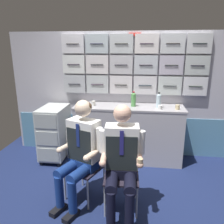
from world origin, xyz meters
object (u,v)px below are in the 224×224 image
Objects in this scene: crew_member_center at (122,157)px; crew_member_left at (80,148)px; folding_chair_center at (122,166)px; folding_chair_left at (89,158)px; water_bottle_blue_cap at (159,101)px; coffee_cup_white at (177,107)px; service_trolley at (54,132)px.

crew_member_left is at bearing 164.10° from crew_member_center.
crew_member_center reaches higher than folding_chair_center.
folding_chair_left is 0.64× the size of crew_member_center.
coffee_cup_white is at bearing -13.89° from water_bottle_blue_cap.
water_bottle_blue_cap is at bearing 47.03° from folding_chair_left.
crew_member_center reaches higher than service_trolley.
service_trolley reaches higher than folding_chair_left.
water_bottle_blue_cap reaches higher than coffee_cup_white.
service_trolley is 3.72× the size of water_bottle_blue_cap.
folding_chair_center is 0.26m from crew_member_center.
folding_chair_left is at bearing -132.97° from water_bottle_blue_cap.
crew_member_left is (-0.06, -0.14, 0.21)m from folding_chair_left.
folding_chair_center is at bearing 93.30° from crew_member_center.
coffee_cup_white is at bearing 57.71° from crew_member_center.
service_trolley is at bearing 140.72° from folding_chair_center.
water_bottle_blue_cap reaches higher than folding_chair_left.
water_bottle_blue_cap is (0.49, 1.13, 0.57)m from folding_chair_center.
coffee_cup_white is at bearing 39.90° from crew_member_left.
crew_member_center is (0.51, -0.15, -0.00)m from crew_member_left.
coffee_cup_white is (1.28, 1.07, 0.28)m from crew_member_left.
water_bottle_blue_cap reaches higher than service_trolley.
coffee_cup_white reaches higher than folding_chair_center.
crew_member_left is at bearing -140.10° from coffee_cup_white.
water_bottle_blue_cap is (1.73, 0.11, 0.57)m from service_trolley.
folding_chair_center is 11.20× the size of coffee_cup_white.
service_trolley is 1.12× the size of folding_chair_center.
folding_chair_left is 1.00× the size of folding_chair_center.
crew_member_left is (0.74, -1.03, 0.22)m from service_trolley.
coffee_cup_white is (0.29, -0.07, -0.08)m from water_bottle_blue_cap.
crew_member_center is (1.26, -1.18, 0.21)m from service_trolley.
crew_member_left is 1.69m from coffee_cup_white.
folding_chair_left is 3.31× the size of water_bottle_blue_cap.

